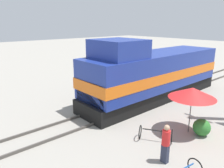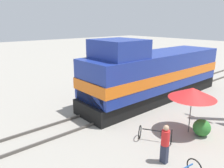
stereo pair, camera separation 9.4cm
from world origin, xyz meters
The scene contains 8 objects.
ground_plane centered at (0.00, 0.00, 0.00)m, with size 120.00×120.00×0.00m, color gray.
rail_near centered at (-0.72, 0.00, 0.07)m, with size 0.08×41.72×0.15m, color #4C4742.
rail_far centered at (0.72, 0.00, 0.07)m, with size 0.08×41.72×0.15m, color #4C4742.
locomotive centered at (0.00, 1.83, 1.93)m, with size 3.23×12.83×4.67m.
vendor_umbrella centered at (4.71, -0.78, 2.21)m, with size 2.41×2.41×2.48m.
shrub_cluster centered at (5.33, -0.62, 0.45)m, with size 0.89×0.89×0.89m, color #2D722D.
person_bystander centered at (5.46, -3.95, 0.93)m, with size 0.34×0.34×1.71m.
bicycle_spare centered at (4.13, -2.87, 0.37)m, with size 1.73×1.45×0.72m.
Camera 1 is at (10.01, -10.84, 5.69)m, focal length 35.00 mm.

